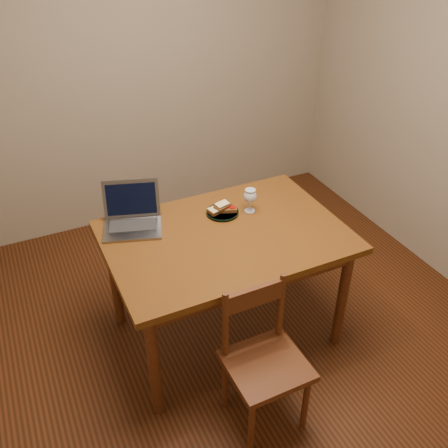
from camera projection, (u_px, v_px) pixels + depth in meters
name	position (u px, v px, depth m)	size (l,w,h in m)	color
floor	(235.00, 334.00, 3.12)	(3.20, 3.20, 0.02)	black
back_wall	(138.00, 57.00, 3.60)	(3.20, 0.02, 2.60)	gray
table	(226.00, 246.00, 2.78)	(1.30, 0.90, 0.74)	#4B280C
chair	(265.00, 355.00, 2.41)	(0.38, 0.36, 0.40)	#381E0B
plate	(223.00, 213.00, 2.89)	(0.19, 0.19, 0.02)	black
sandwich_cheese	(217.00, 210.00, 2.88)	(0.10, 0.06, 0.03)	#381E0C
sandwich_tomato	(229.00, 209.00, 2.89)	(0.09, 0.05, 0.03)	#381E0C
sandwich_top	(222.00, 206.00, 2.87)	(0.09, 0.05, 0.03)	#381E0C
milk_glass	(250.00, 200.00, 2.88)	(0.08, 0.08, 0.15)	white
laptop	(132.00, 215.00, 2.78)	(0.39, 0.37, 0.23)	slate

